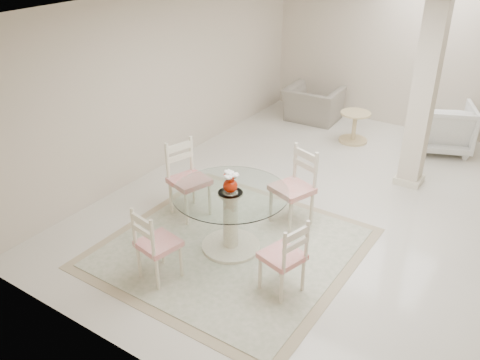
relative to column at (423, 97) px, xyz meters
The scene contains 13 objects.
ground 1.94m from the column, 111.04° to the right, with size 7.00×7.00×0.00m, color silver.
room_shell 1.48m from the column, 111.04° to the right, with size 6.02×7.02×2.71m.
column is the anchor object (origin of this frame).
area_rug 3.44m from the column, 113.76° to the right, with size 2.86×2.86×0.02m.
dining_table 3.31m from the column, 113.76° to the right, with size 1.35×1.35×0.78m.
red_vase 3.20m from the column, 113.74° to the right, with size 0.20×0.19×0.26m.
dining_chair_east 3.38m from the column, 95.74° to the right, with size 0.49×0.49×0.99m.
dining_chair_north 2.27m from the column, 115.22° to the right, with size 0.58×0.58×1.14m.
dining_chair_west 3.47m from the column, 131.33° to the right, with size 0.57×0.57×1.13m.
dining_chair_south 4.26m from the column, 112.89° to the right, with size 0.47×0.47×1.00m.
recliner_taupe 3.02m from the column, 147.25° to the left, with size 1.01×0.88×0.66m, color gray.
armchair_white 1.76m from the column, 87.33° to the left, with size 0.89×0.91×0.83m, color white.
side_table 1.98m from the column, 142.90° to the left, with size 0.52×0.52×0.54m.
Camera 1 is at (2.13, -5.77, 3.63)m, focal length 38.00 mm.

